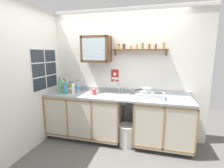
{
  "coord_description": "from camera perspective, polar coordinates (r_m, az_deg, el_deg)",
  "views": [
    {
      "loc": [
        0.69,
        -2.6,
        1.72
      ],
      "look_at": [
        -0.11,
        0.48,
        1.12
      ],
      "focal_mm": 26.43,
      "sensor_mm": 36.0,
      "label": 1
    }
  ],
  "objects": [
    {
      "name": "floor",
      "position": [
        3.19,
        -0.32,
        -21.94
      ],
      "size": [
        5.79,
        5.79,
        0.0
      ],
      "primitive_type": "plane",
      "color": "#565451",
      "rests_on": "ground"
    },
    {
      "name": "bottle_juice_amber_5",
      "position": [
        3.51,
        -14.25,
        -1.15
      ],
      "size": [
        0.08,
        0.08,
        0.22
      ],
      "color": "gold",
      "rests_on": "countertop"
    },
    {
      "name": "bottle_opaque_white_4",
      "position": [
        3.33,
        -13.3,
        -1.43
      ],
      "size": [
        0.06,
        0.06,
        0.24
      ],
      "color": "white",
      "rests_on": "countertop"
    },
    {
      "name": "countertop",
      "position": [
        3.14,
        1.34,
        -4.24
      ],
      "size": [
        2.75,
        0.64,
        0.03
      ],
      "primitive_type": "cube",
      "color": "#9EA3A8",
      "rests_on": "lower_cabinet_run"
    },
    {
      "name": "lower_cabinet_run",
      "position": [
        3.48,
        -9.1,
        -10.84
      ],
      "size": [
        1.5,
        0.62,
        0.9
      ],
      "color": "black",
      "rests_on": "ground"
    },
    {
      "name": "mug",
      "position": [
        3.21,
        -6.24,
        -2.72
      ],
      "size": [
        0.13,
        0.09,
        0.11
      ],
      "color": "#B24C47",
      "rests_on": "countertop"
    },
    {
      "name": "bottle_water_blue_3",
      "position": [
        3.48,
        -11.65,
        -0.86
      ],
      "size": [
        0.09,
        0.09,
        0.25
      ],
      "color": "#8CB7E0",
      "rests_on": "countertop"
    },
    {
      "name": "warning_sign",
      "position": [
        3.38,
        1.0,
        2.91
      ],
      "size": [
        0.15,
        0.01,
        0.25
      ],
      "color": "#B2261E"
    },
    {
      "name": "window",
      "position": [
        3.49,
        -22.24,
        4.72
      ],
      "size": [
        0.03,
        0.77,
        0.79
      ],
      "color": "#262D38"
    },
    {
      "name": "bottle_water_clear_0",
      "position": [
        3.52,
        -16.13,
        -0.76
      ],
      "size": [
        0.07,
        0.07,
        0.28
      ],
      "color": "silver",
      "rests_on": "countertop"
    },
    {
      "name": "backsplash",
      "position": [
        3.41,
        2.49,
        -2.11
      ],
      "size": [
        2.75,
        0.02,
        0.08
      ],
      "primitive_type": "cube",
      "color": "#9EA3A8",
      "rests_on": "countertop"
    },
    {
      "name": "trash_bin",
      "position": [
        3.22,
        5.1,
        -17.14
      ],
      "size": [
        0.32,
        0.32,
        0.42
      ],
      "color": "silver",
      "rests_on": "ground"
    },
    {
      "name": "bottle_soda_green_2",
      "position": [
        3.44,
        -17.55,
        -0.8
      ],
      "size": [
        0.07,
        0.07,
        0.31
      ],
      "color": "#4CB266",
      "rests_on": "countertop"
    },
    {
      "name": "wall_cabinet",
      "position": [
        3.3,
        -5.43,
        11.9
      ],
      "size": [
        0.55,
        0.35,
        0.5
      ],
      "color": "brown"
    },
    {
      "name": "bottle_detergent_teal_1",
      "position": [
        3.37,
        -15.81,
        -1.17
      ],
      "size": [
        0.08,
        0.08,
        0.27
      ],
      "color": "teal",
      "rests_on": "countertop"
    },
    {
      "name": "sink",
      "position": [
        3.18,
        1.33,
        -4.13
      ],
      "size": [
        0.54,
        0.4,
        0.43
      ],
      "color": "silver",
      "rests_on": "countertop"
    },
    {
      "name": "saucepan",
      "position": [
        3.03,
        11.72,
        -2.01
      ],
      "size": [
        0.28,
        0.26,
        0.09
      ],
      "color": "silver",
      "rests_on": "hot_plate_stove"
    },
    {
      "name": "side_wall_left",
      "position": [
        3.17,
        -27.33,
        1.66
      ],
      "size": [
        0.05,
        3.46,
        2.58
      ],
      "primitive_type": "cube",
      "color": "silver",
      "rests_on": "ground"
    },
    {
      "name": "hot_plate_stove",
      "position": [
        3.03,
        13.69,
        -3.91
      ],
      "size": [
        0.44,
        0.27,
        0.09
      ],
      "color": "silver",
      "rests_on": "countertop"
    },
    {
      "name": "lower_cabinet_run_right",
      "position": [
        3.22,
        17.1,
        -12.99
      ],
      "size": [
        1.02,
        0.62,
        0.9
      ],
      "color": "black",
      "rests_on": "ground"
    },
    {
      "name": "back_wall",
      "position": [
        3.38,
        2.65,
        3.48
      ],
      "size": [
        3.39,
        0.07,
        2.58
      ],
      "color": "silver",
      "rests_on": "ground"
    },
    {
      "name": "spice_shelf",
      "position": [
        3.21,
        9.47,
        11.94
      ],
      "size": [
        1.03,
        0.14,
        0.23
      ],
      "color": "brown"
    }
  ]
}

